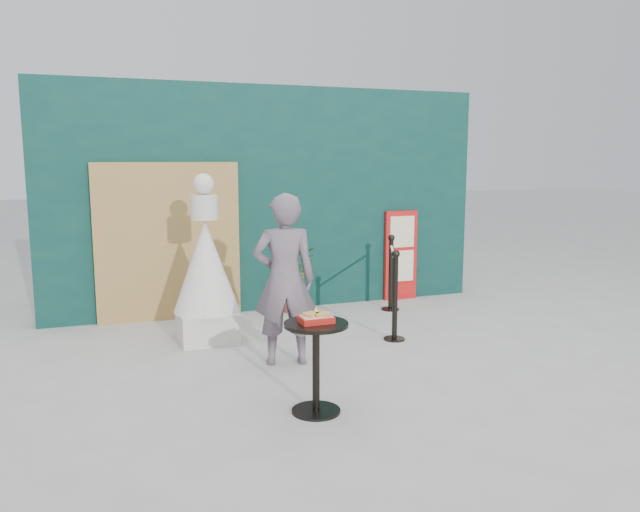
# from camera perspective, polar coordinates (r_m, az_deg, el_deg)

# --- Properties ---
(ground) EXTENTS (60.00, 60.00, 0.00)m
(ground) POSITION_cam_1_polar(r_m,az_deg,el_deg) (5.91, 4.11, -11.34)
(ground) COLOR #ADAAA5
(ground) RESTS_ON ground
(back_wall) EXTENTS (6.00, 0.30, 3.00)m
(back_wall) POSITION_cam_1_polar(r_m,az_deg,el_deg) (8.53, -4.56, 5.22)
(back_wall) COLOR #0A2F2F
(back_wall) RESTS_ON ground
(bamboo_fence) EXTENTS (1.80, 0.08, 2.00)m
(bamboo_fence) POSITION_cam_1_polar(r_m,az_deg,el_deg) (8.10, -13.68, 1.25)
(bamboo_fence) COLOR tan
(bamboo_fence) RESTS_ON ground
(woman) EXTENTS (0.69, 0.52, 1.71)m
(woman) POSITION_cam_1_polar(r_m,az_deg,el_deg) (6.18, -3.27, -2.18)
(woman) COLOR slate
(woman) RESTS_ON ground
(menu_board) EXTENTS (0.50, 0.07, 1.30)m
(menu_board) POSITION_cam_1_polar(r_m,az_deg,el_deg) (9.14, 7.39, 0.06)
(menu_board) COLOR red
(menu_board) RESTS_ON ground
(statue) EXTENTS (0.73, 0.73, 1.88)m
(statue) POSITION_cam_1_polar(r_m,az_deg,el_deg) (7.08, -10.38, -1.62)
(statue) COLOR silver
(statue) RESTS_ON ground
(cafe_table) EXTENTS (0.52, 0.52, 0.75)m
(cafe_table) POSITION_cam_1_polar(r_m,az_deg,el_deg) (5.06, -0.37, -8.85)
(cafe_table) COLOR black
(cafe_table) RESTS_ON ground
(food_basket) EXTENTS (0.26, 0.19, 0.11)m
(food_basket) POSITION_cam_1_polar(r_m,az_deg,el_deg) (4.98, -0.36, -5.68)
(food_basket) COLOR red
(food_basket) RESTS_ON cafe_table
(planter) EXTENTS (0.52, 0.45, 0.89)m
(planter) POSITION_cam_1_polar(r_m,az_deg,el_deg) (8.36, -2.32, -1.64)
(planter) COLOR brown
(planter) RESTS_ON ground
(stanchion_barrier) EXTENTS (0.84, 1.54, 1.03)m
(stanchion_barrier) POSITION_cam_1_polar(r_m,az_deg,el_deg) (7.79, 6.67, -2.62)
(stanchion_barrier) COLOR black
(stanchion_barrier) RESTS_ON ground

